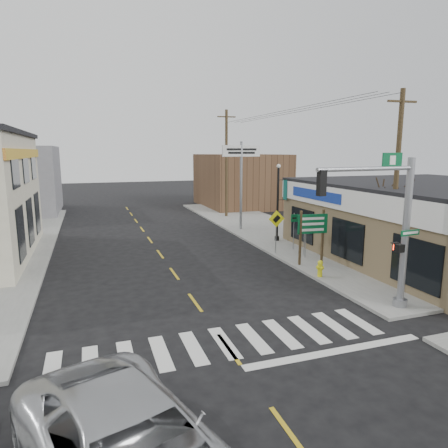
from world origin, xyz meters
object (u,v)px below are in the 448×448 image
object	(u,v)px
dance_center_sign	(241,163)
bare_tree	(395,186)
guide_sign	(312,229)
lamp_post	(279,197)
utility_pole_near	(396,183)
traffic_signal_pole	(392,218)
utility_pole_far	(226,163)
fire_hydrant	(320,268)

from	to	relation	value
dance_center_sign	bare_tree	size ratio (longest dim) A/B	1.23
guide_sign	lamp_post	xyz separation A→B (m)	(0.86, 5.61, 1.07)
dance_center_sign	utility_pole_near	xyz separation A→B (m)	(2.46, -13.06, -0.57)
traffic_signal_pole	utility_pole_near	size ratio (longest dim) A/B	0.68
dance_center_sign	utility_pole_far	size ratio (longest dim) A/B	0.70
guide_sign	utility_pole_near	xyz separation A→B (m)	(2.45, -2.94, 2.53)
traffic_signal_pole	guide_sign	xyz separation A→B (m)	(0.53, 6.17, -1.60)
fire_hydrant	lamp_post	xyz separation A→B (m)	(1.61, 7.64, 2.47)
traffic_signal_pole	guide_sign	size ratio (longest dim) A/B	2.03
lamp_post	utility_pole_far	world-z (taller)	utility_pole_far
fire_hydrant	bare_tree	bearing A→B (deg)	-2.42
lamp_post	dance_center_sign	world-z (taller)	dance_center_sign
lamp_post	utility_pole_far	bearing A→B (deg)	108.37
bare_tree	utility_pole_far	xyz separation A→B (m)	(-2.12, 18.42, 0.64)
guide_sign	utility_pole_near	distance (m)	4.59
utility_pole_near	guide_sign	bearing A→B (deg)	133.24
dance_center_sign	bare_tree	distance (m)	12.72
traffic_signal_pole	fire_hydrant	bearing A→B (deg)	87.95
dance_center_sign	utility_pole_near	bearing A→B (deg)	-86.46
guide_sign	utility_pole_far	bearing A→B (deg)	93.28
guide_sign	bare_tree	distance (m)	4.45
guide_sign	lamp_post	distance (m)	5.78
lamp_post	bare_tree	bearing A→B (deg)	-55.20
dance_center_sign	lamp_post	bearing A→B (deg)	-86.19
bare_tree	utility_pole_near	size ratio (longest dim) A/B	0.62
guide_sign	bare_tree	size ratio (longest dim) A/B	0.53
fire_hydrant	bare_tree	size ratio (longest dim) A/B	0.15
dance_center_sign	traffic_signal_pole	bearing A→B (deg)	-98.97
guide_sign	traffic_signal_pole	bearing A→B (deg)	-88.22
bare_tree	utility_pole_far	world-z (taller)	utility_pole_far
fire_hydrant	guide_sign	bearing A→B (deg)	69.87
fire_hydrant	utility_pole_far	bearing A→B (deg)	84.66
traffic_signal_pole	fire_hydrant	distance (m)	5.11
dance_center_sign	utility_pole_near	distance (m)	13.30
lamp_post	bare_tree	distance (m)	8.21
fire_hydrant	dance_center_sign	bearing A→B (deg)	86.53
guide_sign	fire_hydrant	size ratio (longest dim) A/B	3.61
lamp_post	utility_pole_far	size ratio (longest dim) A/B	0.53
dance_center_sign	utility_pole_far	xyz separation A→B (m)	(0.97, 6.11, -0.13)
dance_center_sign	utility_pole_far	world-z (taller)	utility_pole_far
traffic_signal_pole	dance_center_sign	world-z (taller)	dance_center_sign
traffic_signal_pole	bare_tree	world-z (taller)	traffic_signal_pole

